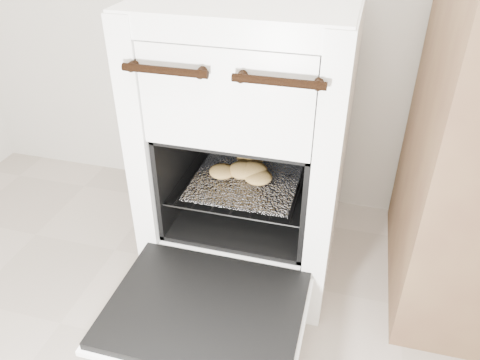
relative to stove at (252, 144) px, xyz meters
name	(u,v)px	position (x,y,z in m)	size (l,w,h in m)	color
stove	(252,144)	(0.00, 0.00, 0.00)	(0.57, 0.64, 0.88)	white
oven_door	(205,310)	(0.00, -0.48, -0.24)	(0.52, 0.40, 0.04)	black
oven_rack	(246,181)	(0.00, -0.06, -0.10)	(0.42, 0.40, 0.01)	black
foil_sheet	(245,182)	(0.00, -0.08, -0.09)	(0.32, 0.29, 0.01)	white
baked_rolls	(246,169)	(-0.01, -0.04, -0.07)	(0.23, 0.21, 0.05)	#DCB258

